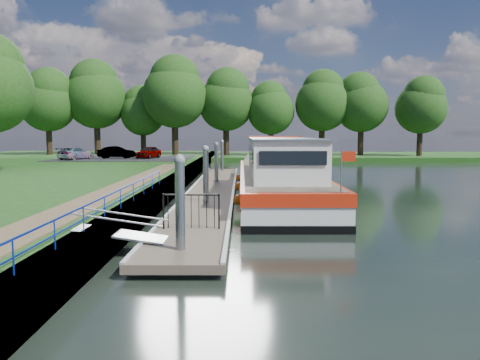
{
  "coord_description": "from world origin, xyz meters",
  "views": [
    {
      "loc": [
        1.63,
        -12.75,
        3.5
      ],
      "look_at": [
        1.56,
        8.22,
        1.4
      ],
      "focal_mm": 35.0,
      "sensor_mm": 36.0,
      "label": 1
    }
  ],
  "objects_px": {
    "pontoon": "(212,193)",
    "car_a": "(149,152)",
    "barge": "(276,176)",
    "car_c": "(76,153)",
    "car_b": "(117,152)"
  },
  "relations": [
    {
      "from": "car_c",
      "to": "barge",
      "type": "bearing_deg",
      "value": 151.13
    },
    {
      "from": "barge",
      "to": "car_c",
      "type": "distance_m",
      "value": 28.86
    },
    {
      "from": "barge",
      "to": "car_c",
      "type": "relative_size",
      "value": 4.97
    },
    {
      "from": "pontoon",
      "to": "car_a",
      "type": "xyz_separation_m",
      "value": [
        -8.34,
        24.33,
        1.31
      ]
    },
    {
      "from": "car_a",
      "to": "car_b",
      "type": "height_order",
      "value": "car_a"
    },
    {
      "from": "car_a",
      "to": "car_c",
      "type": "height_order",
      "value": "car_a"
    },
    {
      "from": "car_a",
      "to": "pontoon",
      "type": "bearing_deg",
      "value": -56.66
    },
    {
      "from": "barge",
      "to": "car_b",
      "type": "relative_size",
      "value": 5.45
    },
    {
      "from": "pontoon",
      "to": "car_c",
      "type": "distance_m",
      "value": 27.13
    },
    {
      "from": "barge",
      "to": "car_a",
      "type": "relative_size",
      "value": 5.5
    },
    {
      "from": "car_b",
      "to": "car_c",
      "type": "relative_size",
      "value": 0.91
    },
    {
      "from": "barge",
      "to": "car_b",
      "type": "bearing_deg",
      "value": 123.04
    },
    {
      "from": "pontoon",
      "to": "car_a",
      "type": "height_order",
      "value": "car_a"
    },
    {
      "from": "pontoon",
      "to": "car_c",
      "type": "xyz_separation_m",
      "value": [
        -15.41,
        22.3,
        1.27
      ]
    },
    {
      "from": "barge",
      "to": "car_a",
      "type": "distance_m",
      "value": 26.58
    }
  ]
}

